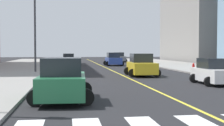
# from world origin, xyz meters

# --- Properties ---
(lane_divider_paint) EXTENTS (0.16, 80.00, 0.01)m
(lane_divider_paint) POSITION_xyz_m (0.00, 40.00, 0.01)
(lane_divider_paint) COLOR yellow
(lane_divider_paint) RESTS_ON ground
(car_gray_nearest) EXTENTS (2.86, 4.50, 1.98)m
(car_gray_nearest) POSITION_xyz_m (5.16, 57.72, 0.93)
(car_gray_nearest) COLOR slate
(car_gray_nearest) RESTS_ON ground
(car_green_second) EXTENTS (2.94, 4.59, 2.02)m
(car_green_second) POSITION_xyz_m (-5.33, 9.84, 0.94)
(car_green_second) COLOR #236B42
(car_green_second) RESTS_ON ground
(car_black_third) EXTENTS (2.75, 4.28, 1.87)m
(car_black_third) POSITION_xyz_m (-4.97, 44.81, 0.88)
(car_black_third) COLOR black
(car_black_third) RESTS_ON ground
(car_blue_fourth) EXTENTS (2.86, 4.57, 2.04)m
(car_blue_fourth) POSITION_xyz_m (1.90, 43.32, 0.95)
(car_blue_fourth) COLOR #2D479E
(car_blue_fourth) RESTS_ON ground
(car_yellow_fifth) EXTENTS (3.01, 4.71, 2.07)m
(car_yellow_fifth) POSITION_xyz_m (1.62, 23.37, 0.97)
(car_yellow_fifth) COLOR gold
(car_yellow_fifth) RESTS_ON ground
(car_white_sixth) EXTENTS (2.57, 4.08, 1.81)m
(car_white_sixth) POSITION_xyz_m (4.92, 15.67, 0.85)
(car_white_sixth) COLOR silver
(car_white_sixth) RESTS_ON ground
(fire_hydrant) EXTENTS (0.26, 0.26, 0.89)m
(fire_hydrant) POSITION_xyz_m (7.83, 26.17, 0.58)
(fire_hydrant) COLOR red
(fire_hydrant) RESTS_ON sidewalk_kerb_east
(street_lamp) EXTENTS (0.44, 0.44, 7.82)m
(street_lamp) POSITION_xyz_m (-8.46, 28.52, 4.74)
(street_lamp) COLOR #38383D
(street_lamp) RESTS_ON sidewalk_kerb_west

